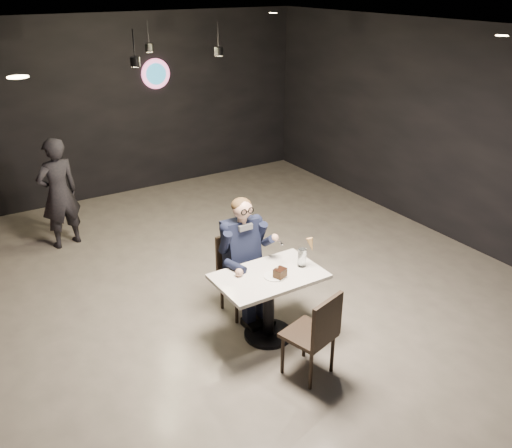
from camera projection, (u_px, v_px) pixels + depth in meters
floor at (254, 314)px, 6.18m from camera, size 9.00×9.00×0.00m
wall_sign at (156, 74)px, 9.18m from camera, size 0.50×0.06×0.50m
pendant_lights at (166, 34)px, 6.52m from camera, size 1.40×1.20×0.36m
main_table at (269, 306)px, 5.67m from camera, size 1.10×0.70×0.75m
chair_far at (242, 276)px, 6.06m from camera, size 0.42×0.46×0.92m
chair_near at (308, 333)px, 5.10m from camera, size 0.53×0.56×0.92m
seated_man at (242, 256)px, 5.95m from camera, size 0.60×0.80×1.44m
dessert_plate at (275, 276)px, 5.47m from camera, size 0.22×0.22×0.01m
cake_slice at (280, 273)px, 5.44m from camera, size 0.14×0.13×0.08m
mint_leaf at (282, 270)px, 5.41m from camera, size 0.06×0.04×0.01m
sundae_glass at (302, 258)px, 5.64m from camera, size 0.09×0.09×0.20m
wafer_cone at (311, 245)px, 5.57m from camera, size 0.08×0.08×0.14m
passerby at (59, 193)px, 7.47m from camera, size 0.65×0.50×1.57m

